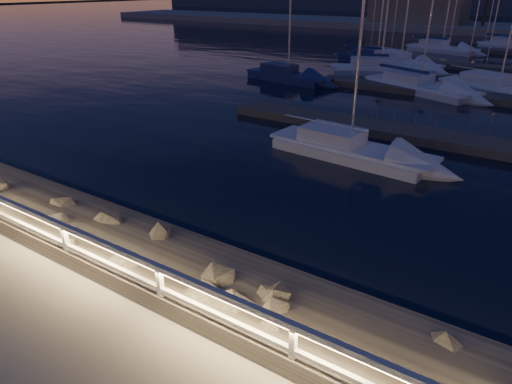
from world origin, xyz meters
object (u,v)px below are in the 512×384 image
(guard_rail, at_px, (240,313))
(sailboat_a, at_px, (286,75))
(sailboat_b, at_px, (346,147))
(sailboat_i, at_px, (399,62))
(sailboat_j, at_px, (375,58))
(sailboat_f, at_px, (496,87))
(sailboat_m, at_px, (440,48))
(sailboat_e, at_px, (378,68))
(sailboat_g, at_px, (418,85))

(guard_rail, height_order, sailboat_a, sailboat_a)
(guard_rail, relative_size, sailboat_b, 3.70)
(sailboat_i, bearing_deg, sailboat_j, -179.63)
(sailboat_f, height_order, sailboat_j, sailboat_f)
(sailboat_b, distance_m, sailboat_m, 35.67)
(sailboat_f, xyz_separation_m, sailboat_i, (-8.65, 6.92, 0.02))
(sailboat_b, bearing_deg, sailboat_i, 107.71)
(sailboat_b, relative_size, sailboat_j, 0.95)
(sailboat_e, xyz_separation_m, sailboat_m, (0.91, 16.14, -0.02))
(sailboat_e, height_order, sailboat_m, sailboat_e)
(sailboat_f, bearing_deg, sailboat_j, 167.16)
(guard_rail, xyz_separation_m, sailboat_i, (-8.50, 35.57, -0.92))
(sailboat_a, xyz_separation_m, sailboat_m, (5.66, 22.51, 0.02))
(sailboat_a, height_order, sailboat_i, sailboat_i)
(sailboat_a, distance_m, sailboat_e, 7.94)
(sailboat_b, bearing_deg, sailboat_g, 99.48)
(sailboat_f, relative_size, sailboat_m, 1.05)
(sailboat_a, bearing_deg, guard_rail, -51.85)
(guard_rail, relative_size, sailboat_j, 3.53)
(sailboat_j, relative_size, sailboat_m, 0.99)
(sailboat_e, height_order, sailboat_f, sailboat_e)
(sailboat_a, distance_m, sailboat_g, 9.37)
(sailboat_b, xyz_separation_m, sailboat_g, (-1.16, 14.45, 0.02))
(sailboat_j, bearing_deg, sailboat_b, -65.98)
(sailboat_g, xyz_separation_m, sailboat_j, (-6.73, 10.20, -0.00))
(sailboat_m, bearing_deg, sailboat_f, -53.90)
(sailboat_g, xyz_separation_m, sailboat_i, (-4.20, 9.10, 0.03))
(sailboat_b, relative_size, sailboat_m, 0.95)
(sailboat_e, xyz_separation_m, sailboat_g, (4.48, -4.76, -0.04))
(sailboat_a, xyz_separation_m, sailboat_g, (9.23, 1.61, -0.00))
(sailboat_g, relative_size, sailboat_m, 1.08)
(sailboat_g, bearing_deg, sailboat_j, 145.96)
(sailboat_e, bearing_deg, guard_rail, -96.80)
(sailboat_b, height_order, sailboat_f, sailboat_f)
(sailboat_b, bearing_deg, sailboat_j, 112.64)
(sailboat_g, distance_m, sailboat_j, 12.22)
(sailboat_a, height_order, sailboat_b, sailboat_b)
(sailboat_i, distance_m, sailboat_j, 2.76)
(sailboat_a, xyz_separation_m, sailboat_f, (13.68, 3.79, 0.01))
(sailboat_j, height_order, sailboat_m, sailboat_m)
(sailboat_e, distance_m, sailboat_f, 9.30)
(sailboat_f, distance_m, sailboat_i, 11.08)
(guard_rail, xyz_separation_m, sailboat_m, (-7.87, 47.37, -0.92))
(sailboat_b, xyz_separation_m, sailboat_j, (-7.89, 24.65, 0.01))
(guard_rail, xyz_separation_m, sailboat_e, (-8.78, 31.23, -0.91))
(sailboat_m, bearing_deg, sailboat_a, -91.21)
(sailboat_e, xyz_separation_m, sailboat_f, (8.94, -2.58, -0.03))
(sailboat_j, bearing_deg, sailboat_i, -17.20)
(sailboat_f, bearing_deg, sailboat_i, 164.15)
(sailboat_b, distance_m, sailboat_g, 14.50)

